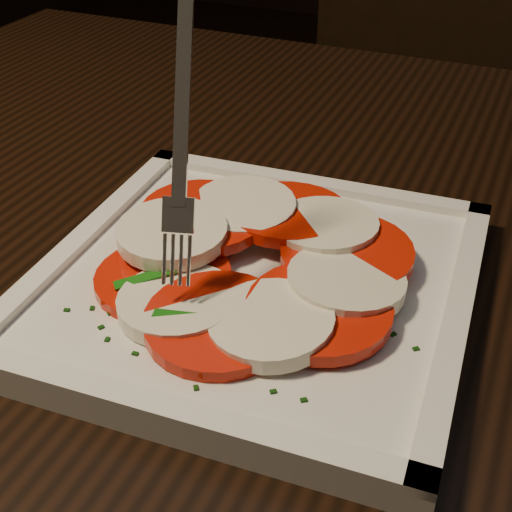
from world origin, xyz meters
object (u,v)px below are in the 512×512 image
at_px(plate, 256,285).
at_px(fork, 185,132).
at_px(chair, 402,112).
at_px(table, 379,348).

bearing_deg(plate, fork, -159.47).
bearing_deg(plate, chair, 95.86).
bearing_deg(table, chair, 101.45).
xyz_separation_m(chair, fork, (0.05, -0.86, 0.33)).
relative_size(table, chair, 1.29).
bearing_deg(table, fork, -133.49).
height_order(chair, fork, fork).
bearing_deg(fork, plate, 4.32).
height_order(table, plate, plate).
bearing_deg(fork, table, 30.30).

